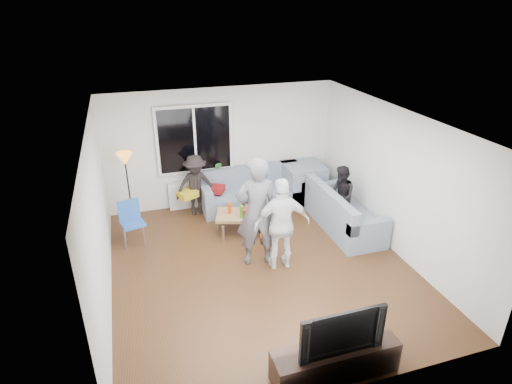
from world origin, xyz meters
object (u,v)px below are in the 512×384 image
object	(u,v)px
spectator_right	(341,196)
television	(339,328)
sofa_right_section	(345,209)
tv_console	(335,361)
player_left	(257,212)
coffee_table	(245,223)
floor_lamp	(129,190)
sofa_back_section	(253,189)
player_right	(282,224)
side_chair	(133,224)
spectator_back	(196,185)

from	to	relation	value
spectator_right	television	size ratio (longest dim) A/B	1.16
sofa_right_section	tv_console	world-z (taller)	sofa_right_section
player_left	coffee_table	bearing A→B (deg)	-87.66
spectator_right	floor_lamp	bearing A→B (deg)	-98.98
sofa_back_section	tv_console	xyz separation A→B (m)	(-0.42, -4.77, -0.20)
sofa_back_section	tv_console	distance (m)	4.79
tv_console	television	distance (m)	0.53
floor_lamp	player_left	distance (m)	2.87
sofa_back_section	floor_lamp	xyz separation A→B (m)	(-2.61, -0.08, 0.36)
floor_lamp	player_right	xyz separation A→B (m)	(2.39, -2.28, 0.04)
player_left	side_chair	bearing A→B (deg)	-24.51
spectator_back	tv_console	distance (m)	4.89
coffee_table	television	world-z (taller)	television
sofa_right_section	spectator_right	distance (m)	0.28
player_right	spectator_back	distance (m)	2.61
spectator_right	spectator_back	xyz separation A→B (m)	(-2.72, 1.31, 0.04)
sofa_back_section	spectator_back	size ratio (longest dim) A/B	1.73
sofa_back_section	player_right	size ratio (longest dim) A/B	1.39
coffee_table	sofa_right_section	bearing A→B (deg)	-12.88
sofa_back_section	television	distance (m)	4.80
floor_lamp	spectator_back	distance (m)	1.36
spectator_right	tv_console	xyz separation A→B (m)	(-1.87, -3.49, -0.40)
coffee_table	side_chair	bearing A→B (deg)	175.22
player_right	television	world-z (taller)	player_right
spectator_right	spectator_back	world-z (taller)	spectator_back
spectator_right	player_right	bearing A→B (deg)	-49.86
side_chair	tv_console	bearing A→B (deg)	-74.68
sofa_back_section	side_chair	xyz separation A→B (m)	(-2.61, -0.86, 0.01)
sofa_right_section	side_chair	xyz separation A→B (m)	(-4.07, 0.62, 0.01)
spectator_right	coffee_table	bearing A→B (deg)	-89.67
player_right	floor_lamp	bearing A→B (deg)	-38.03
side_chair	floor_lamp	distance (m)	0.86
sofa_right_section	coffee_table	distance (m)	2.02
player_left	player_right	world-z (taller)	player_left
spectator_right	sofa_right_section	bearing A→B (deg)	7.49
tv_console	television	xyz separation A→B (m)	(0.00, 0.00, 0.53)
coffee_table	television	size ratio (longest dim) A/B	1.02
floor_lamp	player_right	distance (m)	3.30
television	sofa_right_section	bearing A→B (deg)	60.28
coffee_table	side_chair	world-z (taller)	side_chair
sofa_back_section	floor_lamp	distance (m)	2.64
side_chair	player_left	xyz separation A→B (m)	(2.03, -1.25, 0.55)
sofa_back_section	coffee_table	distance (m)	1.17
player_left	player_right	xyz separation A→B (m)	(0.36, -0.25, -0.16)
television	spectator_right	bearing A→B (deg)	61.73
coffee_table	tv_console	distance (m)	3.73
coffee_table	tv_console	size ratio (longest dim) A/B	0.69
sofa_back_section	tv_console	size ratio (longest dim) A/B	1.44
side_chair	television	bearing A→B (deg)	-74.68
coffee_table	television	distance (m)	3.77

